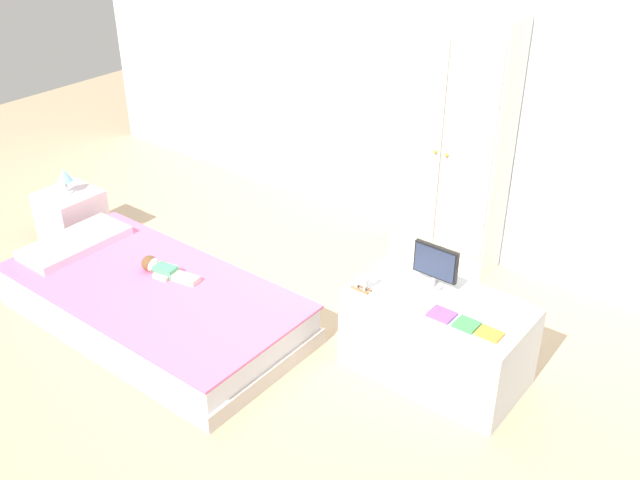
# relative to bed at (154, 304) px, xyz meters

# --- Properties ---
(ground_plane) EXTENTS (10.00, 10.00, 0.02)m
(ground_plane) POSITION_rel_bed_xyz_m (0.68, 0.32, -0.14)
(ground_plane) COLOR tan
(back_wall) EXTENTS (6.40, 0.05, 2.70)m
(back_wall) POSITION_rel_bed_xyz_m (0.68, 1.89, 1.22)
(back_wall) COLOR silver
(back_wall) RESTS_ON ground_plane
(bed) EXTENTS (1.84, 0.92, 0.26)m
(bed) POSITION_rel_bed_xyz_m (0.00, 0.00, 0.00)
(bed) COLOR beige
(bed) RESTS_ON ground_plane
(pillow) EXTENTS (0.32, 0.66, 0.06)m
(pillow) POSITION_rel_bed_xyz_m (-0.72, 0.00, 0.16)
(pillow) COLOR silver
(pillow) RESTS_ON bed
(doll) EXTENTS (0.39, 0.15, 0.10)m
(doll) POSITION_rel_bed_xyz_m (-0.06, 0.12, 0.17)
(doll) COLOR #4CA375
(doll) RESTS_ON bed
(nightstand) EXTENTS (0.37, 0.37, 0.38)m
(nightstand) POSITION_rel_bed_xyz_m (-1.20, 0.30, 0.06)
(nightstand) COLOR silver
(nightstand) RESTS_ON ground_plane
(table_lamp) EXTENTS (0.11, 0.11, 0.18)m
(table_lamp) POSITION_rel_bed_xyz_m (-1.20, 0.30, 0.37)
(table_lamp) COLOR #B7B2AD
(table_lamp) RESTS_ON nightstand
(wardrobe) EXTENTS (0.69, 0.32, 1.66)m
(wardrobe) POSITION_rel_bed_xyz_m (0.98, 1.70, 0.70)
(wardrobe) COLOR white
(wardrobe) RESTS_ON ground_plane
(tv_stand) EXTENTS (0.92, 0.51, 0.47)m
(tv_stand) POSITION_rel_bed_xyz_m (1.54, 0.62, 0.11)
(tv_stand) COLOR silver
(tv_stand) RESTS_ON ground_plane
(tv_monitor) EXTENTS (0.25, 0.10, 0.24)m
(tv_monitor) POSITION_rel_bed_xyz_m (1.44, 0.71, 0.48)
(tv_monitor) COLOR #99999E
(tv_monitor) RESTS_ON tv_stand
(rocking_horse_toy) EXTENTS (0.11, 0.04, 0.13)m
(rocking_horse_toy) POSITION_rel_bed_xyz_m (1.17, 0.45, 0.40)
(rocking_horse_toy) COLOR #8E6642
(rocking_horse_toy) RESTS_ON tv_stand
(book_purple) EXTENTS (0.12, 0.11, 0.01)m
(book_purple) POSITION_rel_bed_xyz_m (1.61, 0.51, 0.35)
(book_purple) COLOR #8E51B2
(book_purple) RESTS_ON tv_stand
(book_green) EXTENTS (0.11, 0.11, 0.01)m
(book_green) POSITION_rel_bed_xyz_m (1.75, 0.51, 0.35)
(book_green) COLOR #429E51
(book_green) RESTS_ON tv_stand
(book_orange) EXTENTS (0.12, 0.09, 0.02)m
(book_orange) POSITION_rel_bed_xyz_m (1.87, 0.51, 0.35)
(book_orange) COLOR orange
(book_orange) RESTS_ON tv_stand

